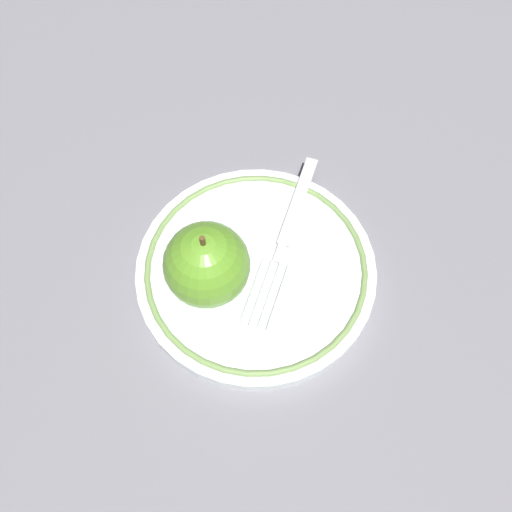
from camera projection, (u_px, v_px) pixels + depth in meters
ground_plane at (250, 264)px, 0.55m from camera, size 2.00×2.00×0.00m
plate at (256, 270)px, 0.53m from camera, size 0.22×0.22×0.02m
apple_red_whole at (207, 265)px, 0.48m from camera, size 0.07×0.07×0.08m
fork at (287, 232)px, 0.54m from camera, size 0.18×0.08×0.00m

